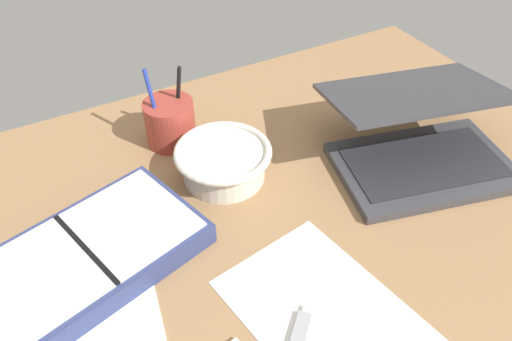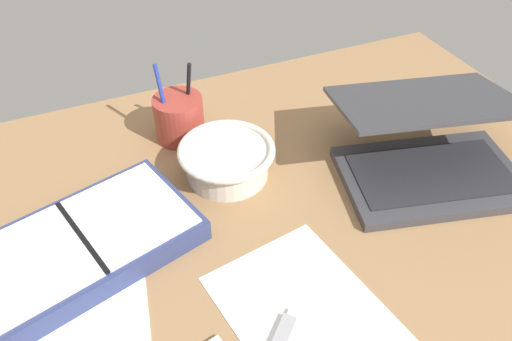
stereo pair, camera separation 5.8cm
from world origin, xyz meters
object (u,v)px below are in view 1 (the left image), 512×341
object	(u,v)px
bowl	(224,161)
pen_cup	(170,122)
laptop	(420,140)
planner	(88,257)

from	to	relation	value
bowl	pen_cup	distance (cm)	15.55
laptop	planner	bearing A→B (deg)	-170.71
laptop	planner	distance (cm)	62.40
pen_cup	laptop	bearing A→B (deg)	-35.80
laptop	pen_cup	distance (cm)	48.45
bowl	pen_cup	world-z (taller)	pen_cup
planner	pen_cup	bearing A→B (deg)	29.93
bowl	pen_cup	size ratio (longest dim) A/B	1.09
bowl	pen_cup	xyz separation A→B (cm)	(-4.78, 14.76, 0.99)
pen_cup	bowl	bearing A→B (deg)	-72.06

